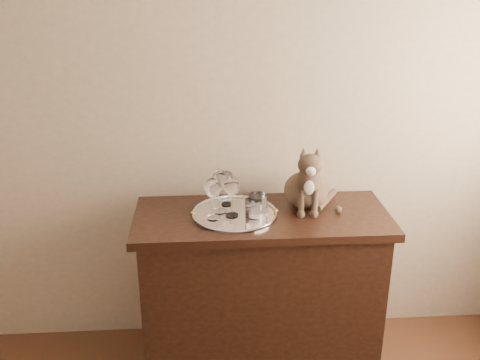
{
  "coord_description": "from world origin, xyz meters",
  "views": [
    {
      "loc": [
        0.34,
        -0.32,
        1.92
      ],
      "look_at": [
        0.5,
        1.95,
        1.02
      ],
      "focal_mm": 40.0,
      "sensor_mm": 36.0,
      "label": 1
    }
  ],
  "objects": [
    {
      "name": "tumbler_c",
      "position": [
        0.58,
        1.92,
        0.91
      ],
      "size": [
        0.09,
        0.09,
        0.1
      ],
      "primitive_type": "cylinder",
      "color": "white",
      "rests_on": "tray"
    },
    {
      "name": "tray",
      "position": [
        0.47,
        1.93,
        0.85
      ],
      "size": [
        0.4,
        0.4,
        0.01
      ],
      "primitive_type": "cylinder",
      "color": "silver",
      "rests_on": "sideboard"
    },
    {
      "name": "wine_glass_b",
      "position": [
        0.44,
        2.05,
        0.94
      ],
      "size": [
        0.07,
        0.07,
        0.17
      ],
      "primitive_type": null,
      "color": "white",
      "rests_on": "tray"
    },
    {
      "name": "sideboard",
      "position": [
        0.6,
        1.94,
        0.42
      ],
      "size": [
        1.2,
        0.5,
        0.85
      ],
      "primitive_type": null,
      "color": "black",
      "rests_on": "ground"
    },
    {
      "name": "wine_glass_a",
      "position": [
        0.4,
        1.97,
        0.96
      ],
      "size": [
        0.08,
        0.08,
        0.21
      ],
      "primitive_type": null,
      "color": "silver",
      "rests_on": "tray"
    },
    {
      "name": "wall_back",
      "position": [
        0.0,
        2.25,
        1.35
      ],
      "size": [
        4.0,
        0.1,
        2.7
      ],
      "primitive_type": "cube",
      "color": "tan",
      "rests_on": "ground"
    },
    {
      "name": "wine_glass_c",
      "position": [
        0.37,
        1.9,
        0.96
      ],
      "size": [
        0.07,
        0.07,
        0.2
      ],
      "primitive_type": null,
      "color": "silver",
      "rests_on": "tray"
    },
    {
      "name": "wine_glass_d",
      "position": [
        0.46,
        1.92,
        0.96
      ],
      "size": [
        0.07,
        0.07,
        0.19
      ],
      "primitive_type": null,
      "color": "white",
      "rests_on": "tray"
    },
    {
      "name": "cat",
      "position": [
        0.82,
        2.02,
        1.02
      ],
      "size": [
        0.36,
        0.34,
        0.33
      ],
      "primitive_type": null,
      "rotation": [
        0.0,
        0.0,
        -0.1
      ],
      "color": "brown",
      "rests_on": "sideboard"
    },
    {
      "name": "tumbler_a",
      "position": [
        0.56,
        1.9,
        0.9
      ],
      "size": [
        0.08,
        0.08,
        0.09
      ],
      "primitive_type": "cylinder",
      "color": "white",
      "rests_on": "tray"
    }
  ]
}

